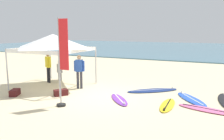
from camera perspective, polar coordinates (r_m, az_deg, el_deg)
name	(u,v)px	position (r m, az deg, el deg)	size (l,w,h in m)	color
ground_plane	(103,96)	(10.61, -2.31, -6.38)	(80.00, 80.00, 0.00)	beige
sea	(192,48)	(41.04, 18.91, 5.03)	(80.00, 36.00, 0.10)	teal
canopy_tent	(53,41)	(12.43, -14.19, 6.86)	(3.31, 3.31, 2.75)	#B7B7BC
surfboard_purple	(119,99)	(9.98, 1.77, -7.18)	(1.56, 1.76, 0.19)	purple
surfboard_yellow	(167,105)	(9.50, 13.38, -8.31)	(0.60, 1.89, 0.19)	yellow
surfboard_navy	(153,90)	(11.62, 9.92, -4.91)	(2.44, 2.18, 0.19)	navy
surfboard_blue	(191,99)	(10.58, 18.75, -6.73)	(1.77, 2.17, 0.19)	blue
surfboard_pink	(207,109)	(9.43, 22.10, -8.91)	(2.17, 0.98, 0.19)	pink
person_yellow	(48,65)	(13.63, -15.32, 1.10)	(0.49, 0.37, 1.71)	black
person_blue	(79,69)	(11.89, -7.99, 0.16)	(0.53, 0.32, 1.71)	#383842
person_grey	(60,69)	(14.20, -12.66, 0.18)	(0.48, 0.37, 1.20)	#383842
banner_flag	(62,66)	(9.04, -12.07, 0.85)	(0.60, 0.36, 3.40)	#99999E
gear_bag_near_tent	(61,93)	(10.90, -12.37, -5.39)	(0.60, 0.32, 0.28)	#4C1919
gear_bag_by_pole	(15,93)	(11.53, -22.63, -5.10)	(0.60, 0.32, 0.28)	#4C1919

